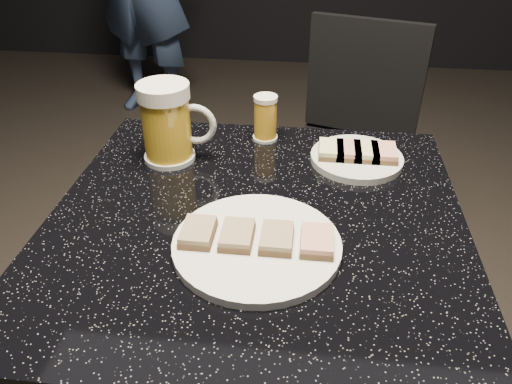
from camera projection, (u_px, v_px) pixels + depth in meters
plate_large at (257, 245)px, 0.77m from camera, size 0.26×0.26×0.01m
plate_small at (356, 158)px, 0.99m from camera, size 0.18×0.18×0.01m
table at (256, 316)px, 0.98m from camera, size 0.70×0.70×0.75m
beer_mug at (168, 123)px, 0.96m from camera, size 0.15×0.10×0.16m
beer_tumbler at (265, 118)px, 1.05m from camera, size 0.05×0.05×0.10m
chair at (350, 140)px, 1.62m from camera, size 0.47×0.47×0.86m
canapes_on_plate_large at (257, 237)px, 0.76m from camera, size 0.23×0.07×0.02m
canapes_on_plate_small at (357, 151)px, 0.99m from camera, size 0.15×0.07×0.02m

